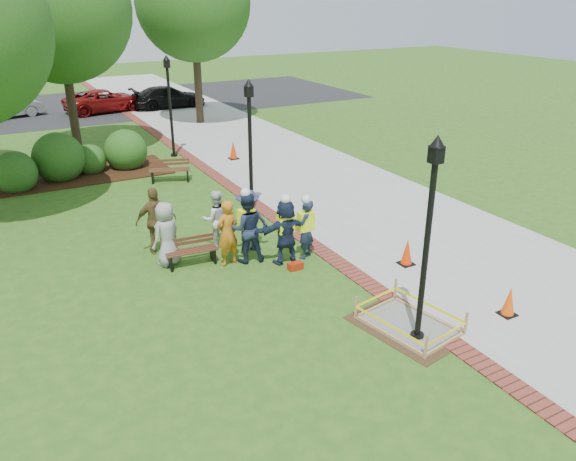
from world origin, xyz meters
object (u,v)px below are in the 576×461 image
cone_front (509,302)px  hivis_worker_b (306,227)px  wet_concrete_pad (409,317)px  bench_near (191,257)px  hivis_worker_a (285,229)px  lamp_near (428,227)px  hivis_worker_c (246,226)px

cone_front → hivis_worker_b: hivis_worker_b is taller
wet_concrete_pad → hivis_worker_b: bearing=92.9°
wet_concrete_pad → cone_front: bearing=-17.1°
bench_near → hivis_worker_a: bearing=-24.8°
wet_concrete_pad → hivis_worker_a: bearing=101.5°
bench_near → cone_front: (5.27, -5.73, 0.11)m
lamp_near → hivis_worker_a: (-0.70, 4.43, -1.54)m
bench_near → hivis_worker_a: size_ratio=0.72×
hivis_worker_a → hivis_worker_b: size_ratio=1.07×
hivis_worker_b → bench_near: bearing=160.4°
bench_near → hivis_worker_c: bearing=-19.4°
bench_near → lamp_near: (2.94, -5.46, 2.25)m
wet_concrete_pad → hivis_worker_c: bearing=110.2°
hivis_worker_b → hivis_worker_c: (-1.47, 0.53, 0.12)m
cone_front → hivis_worker_b: bearing=117.2°
lamp_near → hivis_worker_c: size_ratio=2.09×
lamp_near → hivis_worker_a: 4.74m
lamp_near → hivis_worker_c: lamp_near is taller
wet_concrete_pad → bench_near: size_ratio=1.89×
hivis_worker_c → hivis_worker_a: bearing=-32.5°
lamp_near → hivis_worker_b: bearing=91.1°
cone_front → hivis_worker_c: (-3.89, 5.25, 0.67)m
bench_near → cone_front: bench_near is taller
wet_concrete_pad → hivis_worker_c: size_ratio=1.26×
hivis_worker_b → hivis_worker_c: 1.57m
wet_concrete_pad → cone_front: (2.22, -0.68, 0.10)m
hivis_worker_c → cone_front: bearing=-53.4°
bench_near → lamp_near: size_ratio=0.32×
hivis_worker_b → hivis_worker_c: size_ratio=0.87×
lamp_near → hivis_worker_c: 5.42m
bench_near → hivis_worker_c: 1.65m
wet_concrete_pad → hivis_worker_a: 4.16m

